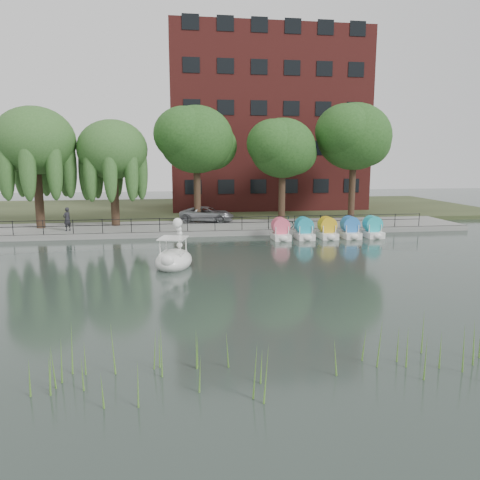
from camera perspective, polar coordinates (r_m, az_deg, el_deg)
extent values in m
plane|color=#333D39|center=(21.54, 0.22, -5.29)|extent=(120.00, 120.00, 0.00)
cube|color=gray|center=(37.08, -3.45, 1.51)|extent=(40.00, 6.00, 0.40)
cube|color=gray|center=(34.18, -3.03, 0.79)|extent=(40.00, 0.25, 0.40)
cube|color=#47512D|center=(50.94, -4.80, 3.80)|extent=(60.00, 22.00, 0.36)
cylinder|color=black|center=(34.21, -3.08, 2.74)|extent=(32.00, 0.04, 0.04)
cylinder|color=black|center=(34.26, -3.07, 2.08)|extent=(32.00, 0.04, 0.04)
cylinder|color=black|center=(34.27, -3.07, 1.99)|extent=(0.05, 0.05, 1.00)
cube|color=#4C1E16|center=(51.67, 3.05, 14.11)|extent=(20.00, 10.00, 18.00)
cylinder|color=#473323|center=(38.48, -23.29, 4.47)|extent=(0.60, 0.60, 4.20)
ellipsoid|color=#447435|center=(38.36, -23.75, 11.04)|extent=(5.88, 5.88, 5.00)
cylinder|color=#473323|center=(37.95, -15.01, 4.58)|extent=(0.60, 0.60, 3.80)
ellipsoid|color=#447435|center=(37.80, -15.29, 10.61)|extent=(5.32, 5.32, 4.52)
cylinder|color=#473323|center=(38.72, -5.23, 5.50)|extent=(0.60, 0.60, 4.50)
ellipsoid|color=#366A28|center=(38.62, -5.33, 12.10)|extent=(6.00, 6.00, 5.10)
cylinder|color=#473323|center=(39.25, 5.12, 5.23)|extent=(0.60, 0.60, 4.05)
ellipsoid|color=#366A28|center=(39.12, 5.21, 11.09)|extent=(5.40, 5.40, 4.59)
cylinder|color=#473323|center=(42.14, 13.48, 5.79)|extent=(0.60, 0.60, 4.72)
ellipsoid|color=#366A28|center=(42.07, 13.75, 12.14)|extent=(6.30, 6.30, 5.36)
imported|color=gray|center=(39.12, -4.07, 3.31)|extent=(3.44, 5.54, 1.43)
imported|color=gray|center=(35.45, 5.18, 2.24)|extent=(1.20, 1.82, 1.00)
imported|color=black|center=(36.26, -20.34, 2.60)|extent=(0.81, 0.86, 1.98)
ellipsoid|color=white|center=(24.88, -8.07, -2.52)|extent=(2.52, 3.29, 0.65)
cube|color=white|center=(24.71, -8.15, -1.84)|extent=(1.48, 1.56, 0.32)
cube|color=white|center=(24.59, -8.17, 0.23)|extent=(1.68, 1.76, 0.06)
ellipsoid|color=white|center=(23.65, -8.83, -2.53)|extent=(0.79, 0.69, 0.61)
sphere|color=white|center=(25.47, -7.62, 2.11)|extent=(0.52, 0.52, 0.52)
cone|color=black|center=(25.81, -7.44, 2.14)|extent=(0.28, 0.33, 0.22)
cylinder|color=yellow|center=(25.66, -7.52, 2.12)|extent=(0.30, 0.18, 0.28)
cube|color=white|center=(32.91, 4.99, 0.44)|extent=(1.15, 1.70, 0.44)
cylinder|color=#F75977|center=(32.89, 4.97, 1.72)|extent=(0.90, 1.20, 0.90)
cube|color=white|center=(33.33, 7.83, 0.50)|extent=(1.15, 1.70, 0.44)
cylinder|color=teal|center=(33.32, 7.82, 1.77)|extent=(0.90, 1.20, 0.90)
cube|color=white|center=(33.84, 10.60, 0.57)|extent=(1.15, 1.70, 0.44)
cylinder|color=gold|center=(33.83, 10.58, 1.82)|extent=(0.90, 1.20, 0.90)
cube|color=white|center=(34.43, 13.28, 0.63)|extent=(1.15, 1.70, 0.44)
cylinder|color=blue|center=(34.41, 13.27, 1.86)|extent=(0.90, 1.20, 0.90)
cube|color=white|center=(35.09, 15.86, 0.69)|extent=(1.15, 1.70, 0.44)
cylinder|color=#23B5BE|center=(35.07, 15.85, 1.89)|extent=(0.90, 1.20, 0.90)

